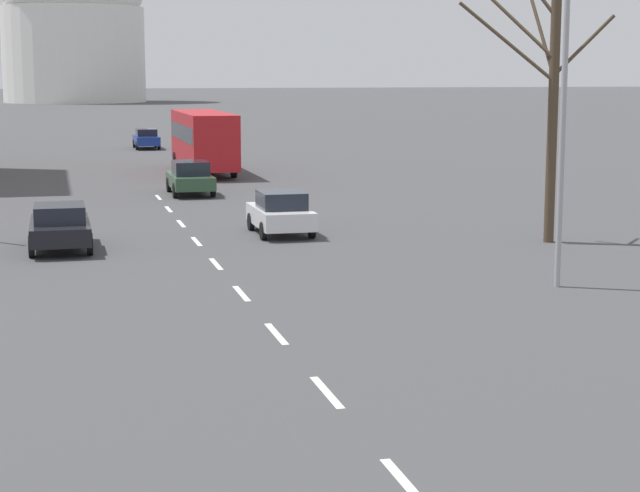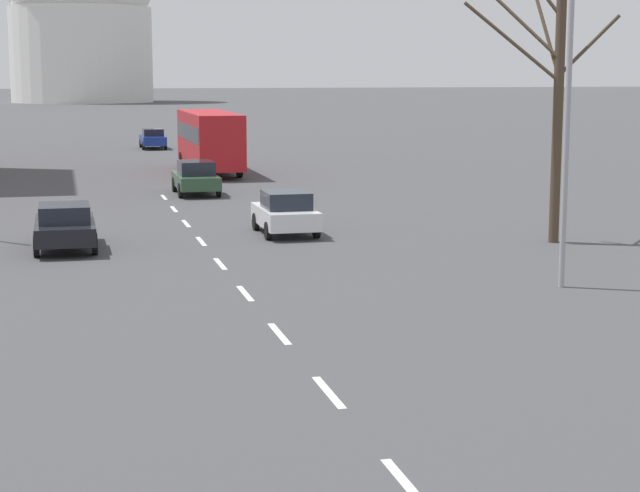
% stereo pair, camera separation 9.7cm
% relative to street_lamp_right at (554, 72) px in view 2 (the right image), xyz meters
% --- Properties ---
extents(lane_stripe_1, '(0.16, 2.00, 0.01)m').
position_rel_street_lamp_right_xyz_m(lane_stripe_1, '(-8.00, -12.34, -5.71)').
color(lane_stripe_1, silver).
rests_on(lane_stripe_1, ground_plane).
extents(lane_stripe_2, '(0.16, 2.00, 0.01)m').
position_rel_street_lamp_right_xyz_m(lane_stripe_2, '(-8.00, -7.84, -5.71)').
color(lane_stripe_2, silver).
rests_on(lane_stripe_2, ground_plane).
extents(lane_stripe_3, '(0.16, 2.00, 0.01)m').
position_rel_street_lamp_right_xyz_m(lane_stripe_3, '(-8.00, -3.34, -5.71)').
color(lane_stripe_3, silver).
rests_on(lane_stripe_3, ground_plane).
extents(lane_stripe_4, '(0.16, 2.00, 0.01)m').
position_rel_street_lamp_right_xyz_m(lane_stripe_4, '(-8.00, 1.16, -5.71)').
color(lane_stripe_4, silver).
rests_on(lane_stripe_4, ground_plane).
extents(lane_stripe_5, '(0.16, 2.00, 0.01)m').
position_rel_street_lamp_right_xyz_m(lane_stripe_5, '(-8.00, 5.66, -5.71)').
color(lane_stripe_5, silver).
rests_on(lane_stripe_5, ground_plane).
extents(lane_stripe_6, '(0.16, 2.00, 0.01)m').
position_rel_street_lamp_right_xyz_m(lane_stripe_6, '(-8.00, 10.16, -5.71)').
color(lane_stripe_6, silver).
rests_on(lane_stripe_6, ground_plane).
extents(lane_stripe_7, '(0.16, 2.00, 0.01)m').
position_rel_street_lamp_right_xyz_m(lane_stripe_7, '(-8.00, 14.66, -5.71)').
color(lane_stripe_7, silver).
rests_on(lane_stripe_7, ground_plane).
extents(lane_stripe_8, '(0.16, 2.00, 0.01)m').
position_rel_street_lamp_right_xyz_m(lane_stripe_8, '(-8.00, 19.16, -5.71)').
color(lane_stripe_8, silver).
rests_on(lane_stripe_8, ground_plane).
extents(lane_stripe_9, '(0.16, 2.00, 0.01)m').
position_rel_street_lamp_right_xyz_m(lane_stripe_9, '(-8.00, 23.66, -5.71)').
color(lane_stripe_9, silver).
rests_on(lane_stripe_9, ground_plane).
extents(street_lamp_right, '(2.53, 0.36, 9.40)m').
position_rel_street_lamp_right_xyz_m(street_lamp_right, '(0.00, 0.00, 0.00)').
color(street_lamp_right, '#9E9EA3').
rests_on(street_lamp_right, ground_plane).
extents(sedan_near_left, '(1.94, 4.38, 1.60)m').
position_rel_street_lamp_right_xyz_m(sedan_near_left, '(-6.40, 24.48, -4.90)').
color(sedan_near_left, '#2D4C33').
rests_on(sedan_near_left, ground_plane).
extents(sedan_near_right, '(1.90, 3.86, 1.55)m').
position_rel_street_lamp_right_xyz_m(sedan_near_right, '(-4.85, 11.08, -4.93)').
color(sedan_near_right, silver).
rests_on(sedan_near_right, ground_plane).
extents(sedan_mid_centre, '(1.82, 4.47, 1.52)m').
position_rel_street_lamp_right_xyz_m(sedan_mid_centre, '(-5.76, 56.25, -4.93)').
color(sedan_mid_centre, navy).
rests_on(sedan_mid_centre, ground_plane).
extents(sedan_far_left, '(1.96, 4.29, 1.50)m').
position_rel_street_lamp_right_xyz_m(sedan_far_left, '(-12.52, 9.49, -4.93)').
color(sedan_far_left, black).
rests_on(sedan_far_left, ground_plane).
extents(city_bus, '(2.66, 10.80, 3.48)m').
position_rel_street_lamp_right_xyz_m(city_bus, '(-4.26, 35.39, -3.67)').
color(city_bus, red).
rests_on(city_bus, ground_plane).
extents(bare_tree_right_near, '(4.82, 2.51, 10.27)m').
position_rel_street_lamp_right_xyz_m(bare_tree_right_near, '(3.53, 7.26, -0.97)').
color(bare_tree_right_near, '#473828').
rests_on(bare_tree_right_near, ground_plane).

